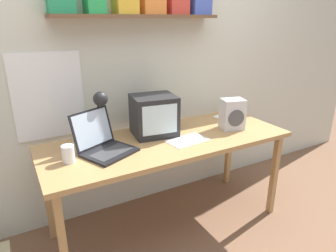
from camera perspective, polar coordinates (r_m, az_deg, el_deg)
ground_plane at (r=2.60m, az=-0.00°, el=-17.98°), size 12.00×12.00×0.00m
back_wall at (r=2.50m, az=-5.57°, el=13.25°), size 5.60×0.24×2.60m
corner_desk at (r=2.25m, az=-0.00°, el=-3.85°), size 1.84×0.71×0.75m
crt_monitor at (r=2.26m, az=-2.69°, el=2.06°), size 0.36×0.33×0.30m
laptop at (r=2.04m, az=-12.43°, el=-2.97°), size 0.42×0.42×0.27m
desk_lamp at (r=2.15m, az=-12.76°, el=3.50°), size 0.13×0.18×0.37m
juice_glass at (r=1.95m, az=-18.44°, el=-5.22°), size 0.08×0.08×0.11m
space_heater at (r=2.45m, az=12.17°, el=2.23°), size 0.21×0.18×0.24m
loose_paper_near_monitor at (r=2.79m, az=11.37°, el=1.90°), size 0.27×0.19×0.00m
loose_paper_near_laptop at (r=2.19m, az=3.78°, el=-2.75°), size 0.31×0.21×0.00m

